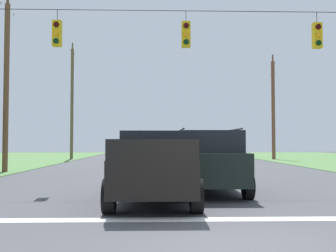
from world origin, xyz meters
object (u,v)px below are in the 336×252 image
Objects in this scene: overhead_signal_span at (187,81)px; suv_black at (207,160)px; pickup_truck at (154,166)px; utility_pole_far_right at (273,108)px; utility_pole_mid_left at (6,84)px; utility_pole_far_left at (72,102)px; distant_car_crossing_white at (153,153)px.

suv_black is (0.55, -1.44, -2.80)m from overhead_signal_span.
pickup_truck is 0.55× the size of utility_pole_far_right.
utility_pole_mid_left reaches higher than pickup_truck.
utility_pole_far_right is at bearing 68.39° from suv_black.
suv_black is 26.94m from utility_pole_far_left.
pickup_truck is (-1.17, -3.23, -2.89)m from overhead_signal_span.
utility_pole_far_right is at bearing 65.95° from overhead_signal_span.
utility_pole_far_left reaches higher than distant_car_crossing_white.
utility_pole_far_left is at bearing 106.87° from pickup_truck.
suv_black is 0.48× the size of utility_pole_mid_left.
overhead_signal_span reaches higher than distant_car_crossing_white.
distant_car_crossing_white is (-0.22, 19.04, -0.18)m from pickup_truck.
distant_car_crossing_white is 0.39× the size of utility_pole_far_left.
pickup_truck is 0.54× the size of utility_pole_mid_left.
pickup_truck is 19.05m from distant_car_crossing_white.
utility_pole_far_left is at bearing 89.54° from utility_pole_mid_left.
suv_black is 13.74m from utility_pole_mid_left.
pickup_truck is at bearing -133.68° from suv_black.
utility_pole_far_left reaches higher than suv_black.
suv_black is at bearing -68.46° from utility_pole_far_left.
utility_pole_mid_left is 15.97m from utility_pole_far_left.
utility_pole_far_right is (9.34, 23.59, 3.79)m from suv_black.
distant_car_crossing_white is 0.44× the size of utility_pole_far_right.
utility_pole_far_right reaches higher than suv_black.
distant_car_crossing_white is at bearing 46.81° from utility_pole_mid_left.
suv_black is at bearing -111.61° from utility_pole_far_right.
overhead_signal_span is 24.28m from utility_pole_far_right.
utility_pole_far_right is 19.15m from utility_pole_far_left.
utility_pole_far_left is at bearing 111.54° from suv_black.
suv_black reaches higher than pickup_truck.
distant_car_crossing_white is (-1.39, 15.81, -3.07)m from overhead_signal_span.
utility_pole_mid_left is (-19.23, -14.82, -0.03)m from utility_pole_far_right.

